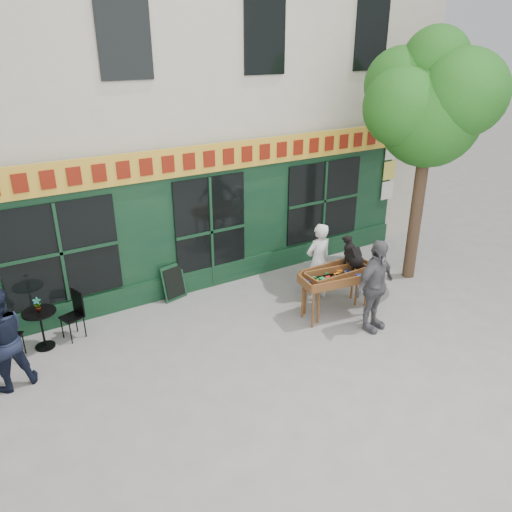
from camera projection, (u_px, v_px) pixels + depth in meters
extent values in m
plane|color=slate|center=(266.00, 331.00, 9.88)|extent=(80.00, 80.00, 0.00)
cube|color=beige|center=(140.00, 52.00, 12.57)|extent=(14.00, 7.00, 10.00)
cube|color=black|center=(208.00, 220.00, 11.13)|extent=(11.00, 0.16, 3.20)
cube|color=gold|center=(208.00, 158.00, 10.48)|extent=(11.00, 0.06, 0.60)
cube|color=maroon|center=(209.00, 159.00, 10.44)|extent=(9.60, 0.03, 0.34)
cube|color=black|center=(213.00, 276.00, 11.59)|extent=(11.00, 0.10, 0.50)
cube|color=black|center=(211.00, 232.00, 11.15)|extent=(1.70, 0.05, 2.50)
cube|color=black|center=(61.00, 253.00, 9.54)|extent=(2.20, 0.05, 2.00)
cube|color=black|center=(324.00, 201.00, 12.60)|extent=(2.20, 0.05, 2.00)
cube|color=silver|center=(387.00, 190.00, 13.66)|extent=(0.42, 0.02, 0.50)
cube|color=#E5D14C|center=(389.00, 170.00, 13.44)|extent=(0.42, 0.02, 0.50)
cube|color=silver|center=(392.00, 150.00, 13.22)|extent=(0.42, 0.02, 0.50)
cylinder|color=#382619|center=(417.00, 205.00, 11.45)|extent=(0.28, 0.28, 3.60)
sphere|color=#175012|center=(429.00, 116.00, 10.65)|extent=(2.20, 2.20, 2.20)
sphere|color=#175012|center=(442.00, 98.00, 11.10)|extent=(1.80, 1.80, 1.80)
sphere|color=#175012|center=(403.00, 107.00, 10.44)|extent=(1.70, 1.70, 1.70)
sphere|color=#175012|center=(463.00, 93.00, 10.08)|extent=(1.80, 1.80, 1.80)
sphere|color=#175012|center=(402.00, 85.00, 10.74)|extent=(1.60, 1.60, 1.60)
sphere|color=#175012|center=(436.00, 60.00, 10.34)|extent=(1.40, 1.40, 1.40)
cylinder|color=brown|center=(318.00, 305.00, 10.00)|extent=(0.05, 0.05, 0.80)
cylinder|color=brown|center=(366.00, 290.00, 10.63)|extent=(0.05, 0.05, 0.80)
cylinder|color=brown|center=(305.00, 297.00, 10.34)|extent=(0.05, 0.05, 0.80)
cylinder|color=brown|center=(352.00, 282.00, 10.97)|extent=(0.05, 0.05, 0.80)
cube|color=brown|center=(338.00, 275.00, 10.32)|extent=(1.50, 0.59, 0.05)
cube|color=brown|center=(347.00, 277.00, 10.06)|extent=(1.50, 0.05, 0.18)
cube|color=brown|center=(329.00, 267.00, 10.51)|extent=(1.50, 0.05, 0.18)
cube|color=brown|center=(338.00, 272.00, 10.30)|extent=(1.30, 0.41, 0.06)
imported|color=silver|center=(318.00, 262.00, 10.81)|extent=(0.64, 0.42, 1.74)
cylinder|color=brown|center=(313.00, 310.00, 9.84)|extent=(0.05, 0.05, 0.80)
cylinder|color=brown|center=(368.00, 298.00, 10.30)|extent=(0.05, 0.05, 0.80)
cylinder|color=brown|center=(303.00, 300.00, 10.21)|extent=(0.05, 0.05, 0.80)
cylinder|color=brown|center=(357.00, 289.00, 10.67)|extent=(0.05, 0.05, 0.80)
cube|color=brown|center=(337.00, 280.00, 10.09)|extent=(1.57, 0.80, 0.05)
cube|color=brown|center=(345.00, 283.00, 9.81)|extent=(1.49, 0.26, 0.18)
cube|color=brown|center=(330.00, 271.00, 10.30)|extent=(1.49, 0.26, 0.18)
cube|color=brown|center=(337.00, 278.00, 10.06)|extent=(1.35, 0.59, 0.06)
imported|color=#515156|center=(375.00, 286.00, 9.60)|extent=(1.17, 0.67, 1.88)
cylinder|color=black|center=(46.00, 346.00, 9.35)|extent=(0.36, 0.36, 0.03)
cylinder|color=black|center=(42.00, 330.00, 9.20)|extent=(0.04, 0.04, 0.72)
cylinder|color=black|center=(39.00, 312.00, 9.06)|extent=(0.60, 0.60, 0.03)
cube|color=black|center=(10.00, 337.00, 8.83)|extent=(0.48, 0.48, 0.03)
cylinder|color=black|center=(18.00, 353.00, 8.80)|extent=(0.02, 0.02, 0.44)
cylinder|color=black|center=(24.00, 343.00, 9.08)|extent=(0.02, 0.02, 0.44)
cylinder|color=black|center=(1.00, 354.00, 8.78)|extent=(0.02, 0.02, 0.44)
cylinder|color=black|center=(7.00, 344.00, 9.05)|extent=(0.02, 0.02, 0.44)
cube|color=black|center=(72.00, 317.00, 9.48)|extent=(0.46, 0.46, 0.03)
cube|color=black|center=(78.00, 302.00, 9.50)|extent=(0.14, 0.35, 0.50)
cylinder|color=black|center=(62.00, 328.00, 9.55)|extent=(0.02, 0.02, 0.44)
cylinder|color=black|center=(71.00, 334.00, 9.38)|extent=(0.02, 0.02, 0.44)
cylinder|color=black|center=(76.00, 322.00, 9.76)|extent=(0.02, 0.02, 0.44)
cylinder|color=black|center=(85.00, 327.00, 9.59)|extent=(0.02, 0.02, 0.44)
imported|color=gray|center=(37.00, 305.00, 8.99)|extent=(0.16, 0.12, 0.28)
imported|color=black|center=(1.00, 340.00, 7.96)|extent=(0.96, 0.80, 1.78)
cube|color=black|center=(174.00, 282.00, 10.95)|extent=(0.59, 0.31, 0.79)
cube|color=black|center=(174.00, 282.00, 10.94)|extent=(0.49, 0.27, 0.65)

